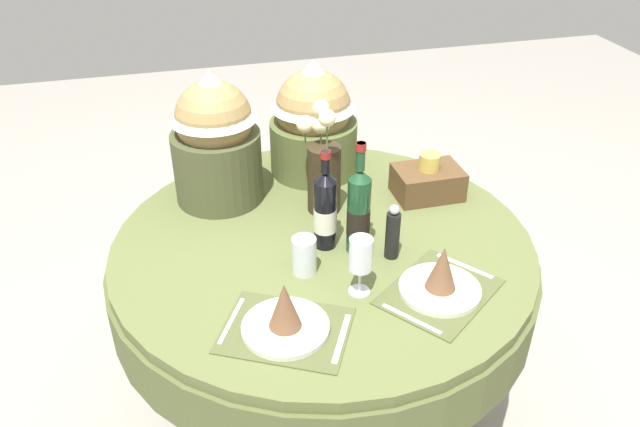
{
  "coord_description": "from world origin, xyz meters",
  "views": [
    {
      "loc": [
        -0.44,
        -1.67,
        1.97
      ],
      "look_at": [
        0.0,
        0.03,
        0.86
      ],
      "focal_mm": 35.89,
      "sensor_mm": 36.0,
      "label": 1
    }
  ],
  "objects_px": {
    "gift_tub_back_left": "(215,133)",
    "gift_tub_back_centre": "(313,115)",
    "woven_basket_side_right": "(428,181)",
    "wine_bottle_centre": "(325,210)",
    "pepper_mill": "(393,233)",
    "wine_glass_right": "(361,256)",
    "dining_table": "(323,272)",
    "flower_vase": "(323,167)",
    "place_setting_right": "(441,280)",
    "place_setting_left": "(285,318)",
    "tumbler_near_left": "(304,255)",
    "wine_bottle_left": "(359,211)"
  },
  "relations": [
    {
      "from": "wine_bottle_centre",
      "to": "wine_glass_right",
      "type": "relative_size",
      "value": 1.82
    },
    {
      "from": "wine_bottle_left",
      "to": "gift_tub_back_centre",
      "type": "bearing_deg",
      "value": 90.54
    },
    {
      "from": "flower_vase",
      "to": "wine_bottle_centre",
      "type": "xyz_separation_m",
      "value": [
        -0.05,
        -0.22,
        -0.04
      ]
    },
    {
      "from": "wine_bottle_left",
      "to": "pepper_mill",
      "type": "height_order",
      "value": "wine_bottle_left"
    },
    {
      "from": "pepper_mill",
      "to": "gift_tub_back_left",
      "type": "distance_m",
      "value": 0.71
    },
    {
      "from": "flower_vase",
      "to": "wine_glass_right",
      "type": "relative_size",
      "value": 2.2
    },
    {
      "from": "tumbler_near_left",
      "to": "gift_tub_back_centre",
      "type": "xyz_separation_m",
      "value": [
        0.19,
        0.63,
        0.17
      ]
    },
    {
      "from": "place_setting_left",
      "to": "gift_tub_back_left",
      "type": "relative_size",
      "value": 0.88
    },
    {
      "from": "tumbler_near_left",
      "to": "place_setting_right",
      "type": "bearing_deg",
      "value": -28.85
    },
    {
      "from": "wine_bottle_centre",
      "to": "gift_tub_back_centre",
      "type": "distance_m",
      "value": 0.52
    },
    {
      "from": "place_setting_left",
      "to": "pepper_mill",
      "type": "relative_size",
      "value": 2.23
    },
    {
      "from": "gift_tub_back_left",
      "to": "flower_vase",
      "type": "bearing_deg",
      "value": -27.28
    },
    {
      "from": "gift_tub_back_left",
      "to": "wine_glass_right",
      "type": "bearing_deg",
      "value": -63.34
    },
    {
      "from": "wine_bottle_centre",
      "to": "wine_glass_right",
      "type": "distance_m",
      "value": 0.26
    },
    {
      "from": "dining_table",
      "to": "pepper_mill",
      "type": "distance_m",
      "value": 0.32
    },
    {
      "from": "flower_vase",
      "to": "tumbler_near_left",
      "type": "height_order",
      "value": "flower_vase"
    },
    {
      "from": "gift_tub_back_left",
      "to": "gift_tub_back_centre",
      "type": "bearing_deg",
      "value": 16.83
    },
    {
      "from": "wine_bottle_centre",
      "to": "gift_tub_back_left",
      "type": "height_order",
      "value": "gift_tub_back_left"
    },
    {
      "from": "place_setting_left",
      "to": "pepper_mill",
      "type": "distance_m",
      "value": 0.47
    },
    {
      "from": "place_setting_right",
      "to": "woven_basket_side_right",
      "type": "bearing_deg",
      "value": 71.33
    },
    {
      "from": "wine_bottle_centre",
      "to": "gift_tub_back_left",
      "type": "relative_size",
      "value": 0.71
    },
    {
      "from": "flower_vase",
      "to": "place_setting_right",
      "type": "bearing_deg",
      "value": -68.3
    },
    {
      "from": "flower_vase",
      "to": "wine_glass_right",
      "type": "distance_m",
      "value": 0.47
    },
    {
      "from": "wine_bottle_centre",
      "to": "pepper_mill",
      "type": "xyz_separation_m",
      "value": [
        0.19,
        -0.11,
        -0.05
      ]
    },
    {
      "from": "pepper_mill",
      "to": "flower_vase",
      "type": "bearing_deg",
      "value": 112.68
    },
    {
      "from": "place_setting_right",
      "to": "woven_basket_side_right",
      "type": "distance_m",
      "value": 0.56
    },
    {
      "from": "dining_table",
      "to": "tumbler_near_left",
      "type": "height_order",
      "value": "tumbler_near_left"
    },
    {
      "from": "pepper_mill",
      "to": "woven_basket_side_right",
      "type": "distance_m",
      "value": 0.41
    },
    {
      "from": "wine_glass_right",
      "to": "woven_basket_side_right",
      "type": "xyz_separation_m",
      "value": [
        0.41,
        0.47,
        -0.07
      ]
    },
    {
      "from": "dining_table",
      "to": "gift_tub_back_left",
      "type": "height_order",
      "value": "gift_tub_back_left"
    },
    {
      "from": "flower_vase",
      "to": "wine_glass_right",
      "type": "height_order",
      "value": "flower_vase"
    },
    {
      "from": "place_setting_right",
      "to": "flower_vase",
      "type": "relative_size",
      "value": 1.04
    },
    {
      "from": "flower_vase",
      "to": "wine_glass_right",
      "type": "xyz_separation_m",
      "value": [
        -0.01,
        -0.47,
        -0.04
      ]
    },
    {
      "from": "pepper_mill",
      "to": "woven_basket_side_right",
      "type": "height_order",
      "value": "pepper_mill"
    },
    {
      "from": "woven_basket_side_right",
      "to": "wine_bottle_centre",
      "type": "bearing_deg",
      "value": -154.23
    },
    {
      "from": "pepper_mill",
      "to": "gift_tub_back_left",
      "type": "bearing_deg",
      "value": 133.42
    },
    {
      "from": "dining_table",
      "to": "wine_bottle_left",
      "type": "relative_size",
      "value": 3.72
    },
    {
      "from": "wine_bottle_left",
      "to": "woven_basket_side_right",
      "type": "xyz_separation_m",
      "value": [
        0.35,
        0.26,
        -0.09
      ]
    },
    {
      "from": "dining_table",
      "to": "gift_tub_back_left",
      "type": "bearing_deg",
      "value": 128.89
    },
    {
      "from": "flower_vase",
      "to": "dining_table",
      "type": "bearing_deg",
      "value": -104.88
    },
    {
      "from": "pepper_mill",
      "to": "wine_bottle_left",
      "type": "bearing_deg",
      "value": 146.03
    },
    {
      "from": "wine_glass_right",
      "to": "dining_table",
      "type": "bearing_deg",
      "value": 96.97
    },
    {
      "from": "wine_bottle_left",
      "to": "gift_tub_back_centre",
      "type": "distance_m",
      "value": 0.56
    },
    {
      "from": "pepper_mill",
      "to": "wine_glass_right",
      "type": "bearing_deg",
      "value": -136.35
    },
    {
      "from": "tumbler_near_left",
      "to": "woven_basket_side_right",
      "type": "relative_size",
      "value": 0.5
    },
    {
      "from": "flower_vase",
      "to": "pepper_mill",
      "type": "relative_size",
      "value": 2.18
    },
    {
      "from": "dining_table",
      "to": "wine_bottle_left",
      "type": "xyz_separation_m",
      "value": [
        0.09,
        -0.08,
        0.28
      ]
    },
    {
      "from": "place_setting_right",
      "to": "gift_tub_back_left",
      "type": "relative_size",
      "value": 0.89
    },
    {
      "from": "wine_bottle_centre",
      "to": "gift_tub_back_centre",
      "type": "bearing_deg",
      "value": 80.04
    },
    {
      "from": "gift_tub_back_centre",
      "to": "pepper_mill",
      "type": "bearing_deg",
      "value": -80.99
    }
  ]
}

